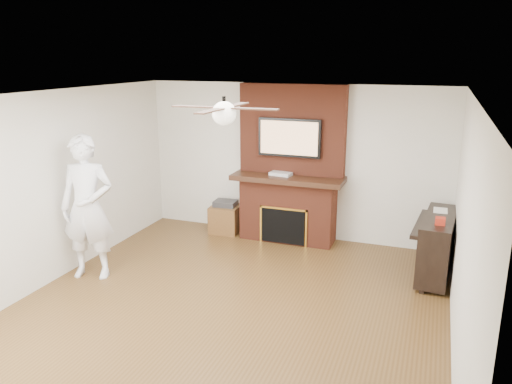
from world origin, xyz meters
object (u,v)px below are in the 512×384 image
(person, at_px, (87,207))
(side_table, at_px, (226,217))
(fireplace, at_px, (289,180))
(piano, at_px, (437,244))

(person, height_order, side_table, person)
(fireplace, distance_m, person, 3.13)
(fireplace, distance_m, piano, 2.46)
(fireplace, bearing_deg, piano, -17.39)
(fireplace, relative_size, person, 1.28)
(fireplace, relative_size, side_table, 4.54)
(person, bearing_deg, side_table, 50.07)
(side_table, bearing_deg, fireplace, -0.88)
(person, xyz_separation_m, piano, (4.39, 1.60, -0.52))
(fireplace, relative_size, piano, 1.87)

